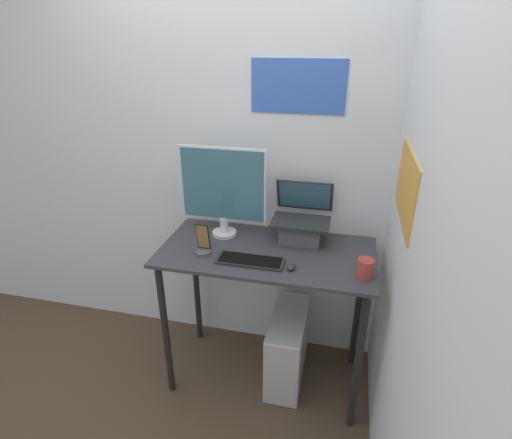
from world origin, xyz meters
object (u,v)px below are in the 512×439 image
Objects in this scene: mouse at (291,267)px; computer_tower at (288,347)px; laptop at (301,225)px; keyboard at (250,261)px; cell_phone at (203,246)px; monitor at (223,190)px.

mouse is 0.72m from computer_tower.
laptop is 0.33m from mouse.
keyboard is 2.00× the size of cell_phone.
laptop is 5.12× the size of mouse.
cell_phone is (-0.49, -0.27, -0.05)m from laptop.
computer_tower is at bearing 17.09° from cell_phone.
laptop is at bearing 29.35° from cell_phone.
monitor is 8.26× the size of mouse.
monitor is 1.49× the size of keyboard.
mouse is 0.36× the size of cell_phone.
monitor is at bearing 79.59° from cell_phone.
keyboard is at bearing -138.09° from computer_tower.
mouse is (-0.00, -0.32, -0.08)m from laptop.
cell_phone reaches higher than computer_tower.
monitor reaches higher than keyboard.
cell_phone is (-0.04, -0.24, -0.23)m from monitor.
laptop is at bearing 4.26° from monitor.
keyboard is at bearing -125.76° from laptop.
keyboard is (-0.22, -0.30, -0.09)m from laptop.
monitor is 2.99× the size of cell_phone.
monitor is 1.04× the size of computer_tower.
cell_phone is at bearing 174.21° from mouse.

